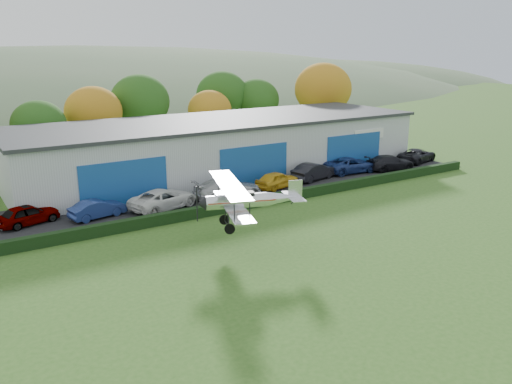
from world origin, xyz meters
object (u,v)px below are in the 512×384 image
car_2 (164,199)px  biplane (245,199)px  car_4 (277,180)px  car_5 (314,171)px  car_7 (390,162)px  car_0 (28,214)px  car_6 (351,165)px  car_3 (228,188)px  car_8 (417,155)px  hangar (222,146)px  car_1 (98,209)px

car_2 → biplane: size_ratio=0.75×
car_4 → biplane: (-9.79, -10.71, 2.42)m
car_5 → car_7: 9.14m
car_0 → car_6: size_ratio=0.78×
car_2 → car_5: 15.48m
car_0 → car_3: bearing=-113.2°
car_7 → biplane: bearing=122.3°
car_7 → car_8: size_ratio=0.99×
hangar → car_5: hangar is taller
car_1 → car_3: bearing=-105.1°
hangar → car_0: (-19.32, -6.86, -1.88)m
car_0 → car_6: 29.85m
car_1 → car_8: bearing=-100.4°
car_1 → car_0: bearing=64.8°
car_5 → biplane: biplane is taller
car_0 → car_1: size_ratio=1.05×
hangar → car_3: (-4.27, -8.66, -1.78)m
car_0 → car_5: 24.94m
car_2 → car_8: 29.89m
car_3 → car_4: (5.27, 0.49, -0.09)m
car_1 → car_8: car_8 is taller
car_7 → car_8: (5.33, 1.14, -0.03)m
car_2 → car_0: bearing=61.3°
car_5 → car_6: car_5 is taller
car_8 → biplane: bearing=98.1°
car_7 → biplane: 25.81m
car_0 → car_2: 9.63m
car_6 → biplane: biplane is taller
car_1 → car_3: size_ratio=0.72×
car_0 → car_7: bearing=-109.1°
car_1 → car_5: bearing=-100.2°
car_5 → car_3: bearing=83.5°
car_4 → car_7: bearing=-103.3°
car_0 → car_1: 4.69m
car_1 → car_7: 29.48m
car_8 → biplane: 31.15m
car_3 → car_6: bearing=-78.4°
car_2 → car_3: car_3 is taller
hangar → car_6: 12.91m
car_4 → car_8: (19.03, 0.83, -0.01)m
car_5 → car_8: size_ratio=0.93×
car_1 → hangar: bearing=-73.0°
car_7 → car_8: car_7 is taller
car_4 → car_8: size_ratio=0.83×
car_8 → biplane: size_ratio=0.70×
car_0 → car_7: 34.06m
car_3 → car_5: bearing=-77.4°
car_0 → car_1: bearing=-120.2°
car_1 → car_2: (4.93, -0.55, 0.10)m
car_3 → car_6: (14.80, 1.42, -0.07)m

